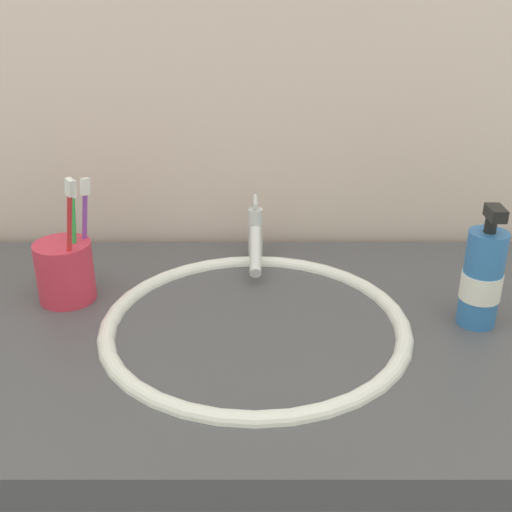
# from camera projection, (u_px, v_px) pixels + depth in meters

# --- Properties ---
(tiled_wall_back) EXTENTS (2.36, 0.04, 2.40)m
(tiled_wall_back) POSITION_uv_depth(u_px,v_px,m) (246.00, 57.00, 1.05)
(tiled_wall_back) COLOR beige
(tiled_wall_back) RESTS_ON ground
(sink_basin) EXTENTS (0.43, 0.43, 0.13)m
(sink_basin) POSITION_uv_depth(u_px,v_px,m) (256.00, 353.00, 0.91)
(sink_basin) COLOR white
(sink_basin) RESTS_ON vanity_counter
(faucet) EXTENTS (0.02, 0.15, 0.10)m
(faucet) POSITION_uv_depth(u_px,v_px,m) (256.00, 239.00, 1.05)
(faucet) COLOR silver
(faucet) RESTS_ON sink_basin
(toothbrush_cup) EXTENTS (0.08, 0.08, 0.09)m
(toothbrush_cup) POSITION_uv_depth(u_px,v_px,m) (66.00, 271.00, 0.94)
(toothbrush_cup) COLOR #D8334C
(toothbrush_cup) RESTS_ON vanity_counter
(toothbrush_green) EXTENTS (0.02, 0.01, 0.18)m
(toothbrush_green) POSITION_uv_depth(u_px,v_px,m) (74.00, 232.00, 0.91)
(toothbrush_green) COLOR green
(toothbrush_green) RESTS_ON toothbrush_cup
(toothbrush_red) EXTENTS (0.05, 0.04, 0.20)m
(toothbrush_red) POSITION_uv_depth(u_px,v_px,m) (70.00, 235.00, 0.88)
(toothbrush_red) COLOR red
(toothbrush_red) RESTS_ON toothbrush_cup
(toothbrush_purple) EXTENTS (0.03, 0.03, 0.17)m
(toothbrush_purple) POSITION_uv_depth(u_px,v_px,m) (85.00, 229.00, 0.93)
(toothbrush_purple) COLOR purple
(toothbrush_purple) RESTS_ON toothbrush_cup
(soap_dispenser) EXTENTS (0.05, 0.06, 0.17)m
(soap_dispenser) POSITION_uv_depth(u_px,v_px,m) (483.00, 278.00, 0.86)
(soap_dispenser) COLOR #3372BF
(soap_dispenser) RESTS_ON vanity_counter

